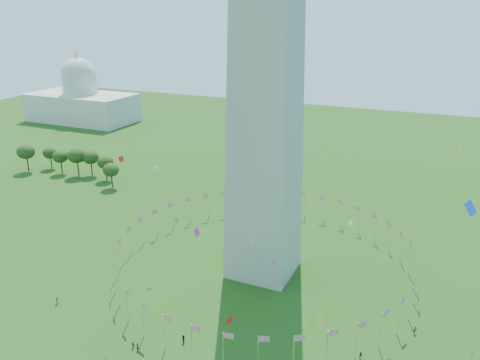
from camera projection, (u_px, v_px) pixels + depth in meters
name	position (u px, v px, depth m)	size (l,w,h in m)	color
flag_ring	(263.00, 256.00, 129.66)	(80.24, 80.24, 9.00)	silver
capitol_building	(80.00, 86.00, 304.46)	(70.00, 35.00, 46.00)	beige
kites_aloft	(275.00, 263.00, 93.45)	(98.88, 77.75, 41.62)	white
tree_line_west	(71.00, 163.00, 205.43)	(55.65, 15.68, 12.48)	#30511B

